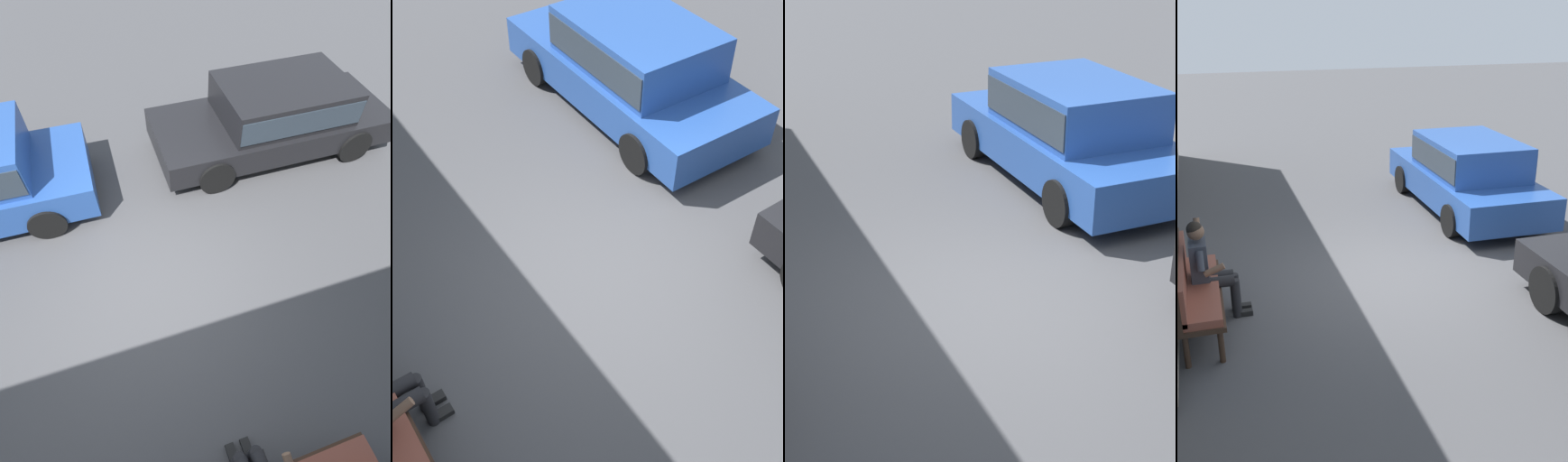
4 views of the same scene
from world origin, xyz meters
TOP-DOWN VIEW (x-y plane):
  - ground_plane at (0.00, 0.00)m, footprint 60.00×60.00m
  - parked_car_near at (-3.12, -2.55)m, footprint 4.50×1.95m

SIDE VIEW (x-z plane):
  - ground_plane at x=0.00m, z-range 0.00..0.00m
  - parked_car_near at x=-3.12m, z-range 0.07..1.42m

